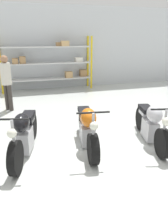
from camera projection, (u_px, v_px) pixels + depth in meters
The scene contains 7 objects.
ground_plane at pixel (89, 148), 4.70m from camera, with size 30.00×30.00×0.00m, color silver.
back_wall at pixel (48, 48), 9.70m from camera, with size 30.00×0.08×3.60m.
shelving_rack at pixel (51, 63), 9.58m from camera, with size 3.97×0.63×2.31m.
motorcycle_black at pixel (24, 134), 4.37m from camera, with size 0.75×1.99×1.02m.
motorcycle_orange at pixel (87, 128), 4.69m from camera, with size 0.63×1.99×1.02m.
motorcycle_silver at pixel (151, 124), 4.89m from camera, with size 0.72×1.95×1.01m.
person_browsing at pixel (6, 79), 6.84m from camera, with size 0.45×0.45×1.75m.
Camera 1 is at (-1.27, -3.99, 2.28)m, focal length 35.00 mm.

